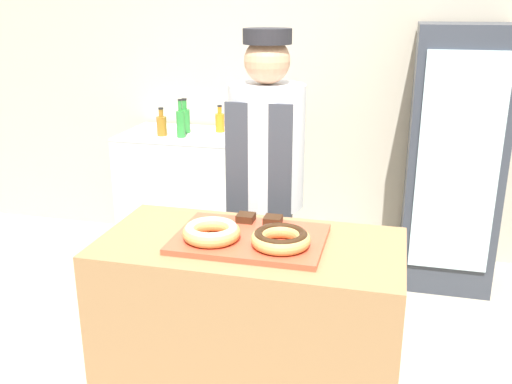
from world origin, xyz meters
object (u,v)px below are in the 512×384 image
chest_freezer (195,193)px  bottle_orange (220,122)px  baker_person (266,191)px  bottle_amber (162,125)px  brownie_back_left (246,218)px  beverage_fridge (453,158)px  bottle_green_b (181,123)px  donut_light_glaze (211,231)px  donut_chocolate_glaze (281,238)px  brownie_back_right (273,220)px  bottle_green (185,119)px  serving_tray (250,239)px

chest_freezer → bottle_orange: size_ratio=5.20×
baker_person → bottle_amber: bearing=134.9°
baker_person → brownie_back_left: bearing=-87.1°
chest_freezer → bottle_amber: bottle_amber is taller
brownie_back_left → baker_person: 0.49m
beverage_fridge → bottle_green_b: beverage_fridge is taller
bottle_green_b → chest_freezer: bearing=74.8°
donut_light_glaze → brownie_back_left: (0.08, 0.22, -0.02)m
donut_chocolate_glaze → chest_freezer: 2.16m
chest_freezer → donut_chocolate_glaze: bearing=-60.6°
brownie_back_right → chest_freezer: (-0.95, 1.61, -0.48)m
bottle_green → brownie_back_right: bearing=-58.0°
baker_person → brownie_back_right: bearing=-73.7°
brownie_back_right → bottle_green: bottle_green is taller
serving_tray → bottle_amber: bearing=123.2°
donut_light_glaze → bottle_green_b: (-0.79, 1.70, 0.07)m
brownie_back_right → bottle_green_b: size_ratio=0.28×
brownie_back_left → donut_chocolate_glaze: bearing=-48.3°
baker_person → chest_freezer: baker_person is taller
serving_tray → donut_chocolate_glaze: (0.14, -0.07, 0.05)m
donut_light_glaze → bottle_green_b: 1.87m
baker_person → bottle_green: baker_person is taller
brownie_back_left → serving_tray: bearing=-69.2°
donut_chocolate_glaze → bottle_orange: (-0.86, 1.93, 0.04)m
donut_light_glaze → bottle_green_b: bottle_green_b is taller
donut_light_glaze → bottle_orange: size_ratio=1.18×
bottle_green → serving_tray: bearing=-61.8°
beverage_fridge → chest_freezer: bearing=179.8°
baker_person → chest_freezer: bearing=126.0°
bottle_amber → bottle_green_b: bearing=-6.5°
bottle_green_b → brownie_back_right: bearing=-56.2°
baker_person → bottle_green_b: (-0.84, 0.98, 0.12)m
brownie_back_left → chest_freezer: size_ratio=0.07×
bottle_orange → serving_tray: bearing=-69.0°
donut_chocolate_glaze → beverage_fridge: 1.99m
bottle_orange → bottle_amber: 0.43m
donut_chocolate_glaze → bottle_green: size_ratio=0.93×
donut_chocolate_glaze → brownie_back_left: size_ratio=3.14×
serving_tray → donut_light_glaze: size_ratio=2.59×
serving_tray → baker_person: 0.66m
serving_tray → bottle_amber: size_ratio=2.99×
serving_tray → beverage_fridge: (0.92, 1.76, -0.06)m
bottle_orange → bottle_green_b: bearing=-132.1°
brownie_back_right → bottle_green_b: (-0.99, 1.47, 0.08)m
donut_chocolate_glaze → chest_freezer: size_ratio=0.23×
serving_tray → bottle_green_b: 1.88m
beverage_fridge → bottle_green: beverage_fridge is taller
brownie_back_right → bottle_green_b: bearing=123.8°
baker_person → chest_freezer: size_ratio=1.67×
brownie_back_right → baker_person: bearing=106.3°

